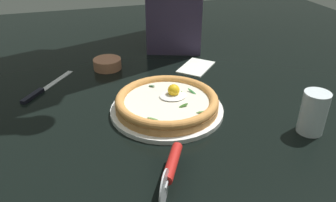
% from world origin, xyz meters
% --- Properties ---
extents(ground_plane, '(2.40, 2.40, 0.03)m').
position_xyz_m(ground_plane, '(0.00, 0.00, -0.01)').
color(ground_plane, black).
rests_on(ground_plane, ground).
extents(pizza_plate, '(0.30, 0.30, 0.01)m').
position_xyz_m(pizza_plate, '(-0.00, -0.00, 0.01)').
color(pizza_plate, white).
rests_on(pizza_plate, ground).
extents(pizza, '(0.27, 0.27, 0.06)m').
position_xyz_m(pizza, '(-0.00, -0.00, 0.03)').
color(pizza, '#D98F4B').
rests_on(pizza, pizza_plate).
extents(side_bowl, '(0.09, 0.09, 0.04)m').
position_xyz_m(side_bowl, '(0.12, -0.33, 0.02)').
color(side_bowl, '#BC7756').
rests_on(side_bowl, ground).
extents(pizza_cutter, '(0.09, 0.15, 0.07)m').
position_xyz_m(pizza_cutter, '(0.07, 0.27, 0.04)').
color(pizza_cutter, silver).
rests_on(pizza_cutter, ground).
extents(table_knife, '(0.15, 0.20, 0.01)m').
position_xyz_m(table_knife, '(0.33, -0.22, 0.00)').
color(table_knife, silver).
rests_on(table_knife, ground).
extents(drinking_glass, '(0.06, 0.06, 0.11)m').
position_xyz_m(drinking_glass, '(-0.31, 0.19, 0.05)').
color(drinking_glass, silver).
rests_on(drinking_glass, ground).
extents(folded_napkin, '(0.16, 0.16, 0.01)m').
position_xyz_m(folded_napkin, '(-0.18, -0.26, 0.00)').
color(folded_napkin, white).
rests_on(folded_napkin, ground).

